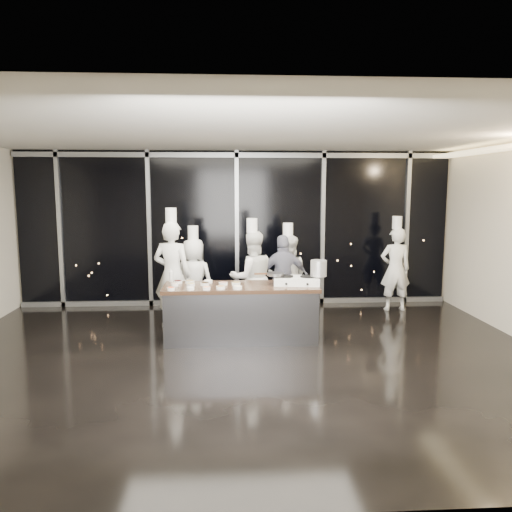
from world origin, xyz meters
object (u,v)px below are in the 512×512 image
at_px(demo_counter, 241,312).
at_px(stock_pot, 319,268).
at_px(guest, 284,278).
at_px(chef_far_left, 172,274).
at_px(stove, 297,280).
at_px(chef_side, 395,268).
at_px(chef_center, 252,277).
at_px(frying_pan, 275,274).
at_px(chef_right, 287,276).
at_px(chef_left, 194,279).

bearing_deg(demo_counter, stock_pot, -1.58).
bearing_deg(guest, chef_far_left, 5.88).
relative_size(stove, chef_side, 0.41).
bearing_deg(chef_center, demo_counter, 64.33).
bearing_deg(guest, chef_side, -168.81).
height_order(frying_pan, chef_far_left, chef_far_left).
relative_size(demo_counter, chef_center, 1.29).
height_order(stock_pot, guest, guest).
distance_m(demo_counter, frying_pan, 0.83).
relative_size(frying_pan, stock_pot, 1.92).
xyz_separation_m(frying_pan, chef_side, (2.59, 1.73, -0.21)).
bearing_deg(chef_far_left, chef_center, -157.13).
xyz_separation_m(chef_far_left, chef_right, (2.09, 0.52, -0.16)).
bearing_deg(chef_left, demo_counter, 143.90).
xyz_separation_m(frying_pan, chef_left, (-1.38, 1.19, -0.28)).
bearing_deg(chef_right, chef_center, 40.54).
xyz_separation_m(stove, chef_center, (-0.67, 0.92, -0.11)).
distance_m(demo_counter, chef_center, 1.05).
bearing_deg(chef_center, guest, -171.51).
height_order(stove, guest, guest).
height_order(demo_counter, chef_side, chef_side).
height_order(demo_counter, stove, stove).
bearing_deg(chef_right, chef_left, 13.62).
distance_m(stove, guest, 1.16).
xyz_separation_m(stock_pot, chef_right, (-0.33, 1.37, -0.37)).
bearing_deg(stove, chef_far_left, 166.11).
bearing_deg(stock_pot, chef_far_left, 160.70).
bearing_deg(chef_side, frying_pan, 33.55).
relative_size(frying_pan, guest, 0.31).
distance_m(frying_pan, chef_far_left, 1.88).
xyz_separation_m(chef_left, chef_side, (3.97, 0.54, 0.07)).
xyz_separation_m(stock_pot, chef_side, (1.89, 1.82, -0.32)).
bearing_deg(demo_counter, chef_side, 29.64).
bearing_deg(frying_pan, chef_center, 117.04).
distance_m(frying_pan, chef_side, 3.12).
xyz_separation_m(stock_pot, chef_far_left, (-2.42, 0.85, -0.21)).
relative_size(guest, chef_side, 0.84).
bearing_deg(demo_counter, chef_right, 55.45).
bearing_deg(chef_center, chef_right, -161.82).
relative_size(chef_center, chef_side, 1.01).
distance_m(chef_far_left, chef_side, 4.42).
relative_size(frying_pan, chef_center, 0.26).
height_order(chef_center, guest, chef_center).
relative_size(frying_pan, chef_left, 0.28).
bearing_deg(chef_left, chef_far_left, 71.77).
relative_size(stock_pot, chef_side, 0.14).
bearing_deg(stock_pot, guest, 109.55).
height_order(demo_counter, guest, guest).
relative_size(stove, stock_pot, 2.99).
bearing_deg(frying_pan, guest, 83.19).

